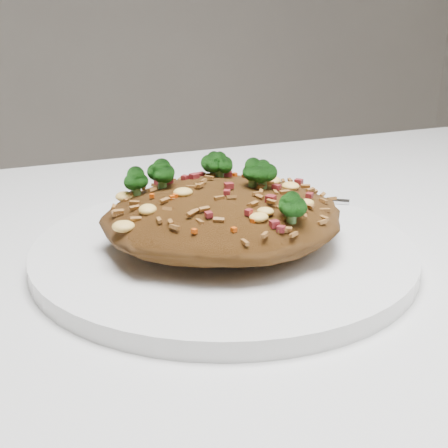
# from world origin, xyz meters

# --- Properties ---
(dining_table) EXTENTS (1.20, 0.80, 0.75)m
(dining_table) POSITION_xyz_m (0.00, 0.00, 0.66)
(dining_table) COLOR silver
(dining_table) RESTS_ON ground
(plate) EXTENTS (0.29, 0.29, 0.01)m
(plate) POSITION_xyz_m (0.09, 0.06, 0.76)
(plate) COLOR white
(plate) RESTS_ON dining_table
(fried_rice) EXTENTS (0.18, 0.17, 0.07)m
(fried_rice) POSITION_xyz_m (0.09, 0.06, 0.79)
(fried_rice) COLOR brown
(fried_rice) RESTS_ON plate
(fork) EXTENTS (0.14, 0.11, 0.00)m
(fork) POSITION_xyz_m (0.17, 0.14, 0.77)
(fork) COLOR silver
(fork) RESTS_ON plate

